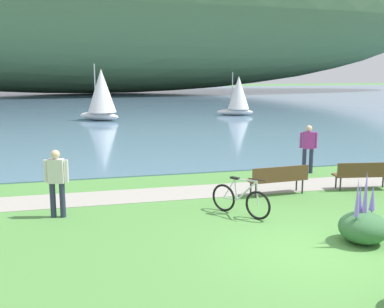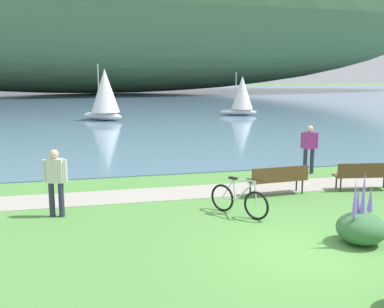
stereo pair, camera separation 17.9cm
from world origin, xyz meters
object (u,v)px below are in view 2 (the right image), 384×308
object	(u,v)px
bicycle_leaning_near_bench	(239,200)
sailboat_mid_bay	(105,94)
park_bench_near_camera	(278,178)
park_bench_further_along	(364,174)
sailboat_toward_hillside	(242,95)
person_at_shoreline	(309,146)
person_on_the_grass	(55,179)

from	to	relation	value
bicycle_leaning_near_bench	sailboat_mid_bay	world-z (taller)	sailboat_mid_bay
park_bench_near_camera	park_bench_further_along	xyz separation A→B (m)	(2.78, -0.09, 0.00)
park_bench_near_camera	sailboat_toward_hillside	size ratio (longest dim) A/B	0.54
person_at_shoreline	sailboat_mid_bay	xyz separation A→B (m)	(-6.20, 18.83, 0.94)
sailboat_mid_bay	sailboat_toward_hillside	xyz separation A→B (m)	(10.69, 1.24, -0.29)
person_on_the_grass	bicycle_leaning_near_bench	bearing A→B (deg)	-12.06
park_bench_near_camera	sailboat_mid_bay	size ratio (longest dim) A/B	0.46
park_bench_near_camera	person_at_shoreline	distance (m)	3.37
bicycle_leaning_near_bench	sailboat_mid_bay	xyz separation A→B (m)	(-2.23, 22.85, 1.52)
park_bench_further_along	person_on_the_grass	bearing A→B (deg)	-176.81
sailboat_mid_bay	person_on_the_grass	bearing A→B (deg)	-95.85
sailboat_toward_hillside	person_on_the_grass	bearing A→B (deg)	-119.20
sailboat_mid_bay	bicycle_leaning_near_bench	bearing A→B (deg)	-84.42
park_bench_further_along	person_on_the_grass	distance (m)	9.01
person_at_shoreline	sailboat_mid_bay	world-z (taller)	sailboat_mid_bay
park_bench_further_along	bicycle_leaning_near_bench	xyz separation A→B (m)	(-4.51, -1.46, -0.12)
park_bench_further_along	person_at_shoreline	size ratio (longest dim) A/B	1.08
bicycle_leaning_near_bench	sailboat_toward_hillside	world-z (taller)	sailboat_toward_hillside
park_bench_near_camera	bicycle_leaning_near_bench	distance (m)	2.32
bicycle_leaning_near_bench	person_at_shoreline	size ratio (longest dim) A/B	0.86
park_bench_near_camera	bicycle_leaning_near_bench	xyz separation A→B (m)	(-1.73, -1.54, -0.12)
person_at_shoreline	sailboat_toward_hillside	xyz separation A→B (m)	(4.48, 20.08, 0.65)
person_at_shoreline	person_on_the_grass	distance (m)	8.98
park_bench_further_along	bicycle_leaning_near_bench	bearing A→B (deg)	-162.10
park_bench_near_camera	bicycle_leaning_near_bench	size ratio (longest dim) A/B	1.24
park_bench_near_camera	sailboat_mid_bay	world-z (taller)	sailboat_mid_bay
person_on_the_grass	sailboat_toward_hillside	bearing A→B (deg)	60.80
bicycle_leaning_near_bench	sailboat_mid_bay	distance (m)	23.01
sailboat_mid_bay	sailboat_toward_hillside	size ratio (longest dim) A/B	1.18
person_on_the_grass	park_bench_further_along	bearing A→B (deg)	3.19
sailboat_mid_bay	sailboat_toward_hillside	bearing A→B (deg)	6.64
park_bench_further_along	bicycle_leaning_near_bench	distance (m)	4.74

